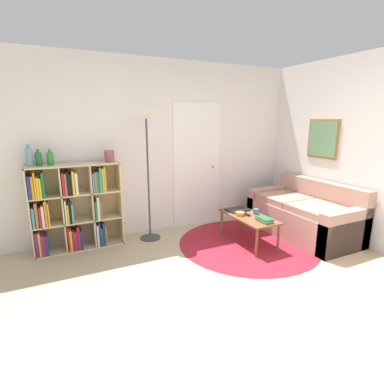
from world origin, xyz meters
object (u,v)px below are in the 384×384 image
at_px(bowl, 240,214).
at_px(cup, 256,212).
at_px(laptop, 237,210).
at_px(couch, 305,216).
at_px(bookshelf, 73,208).
at_px(vase_on_shelf, 109,156).
at_px(coffee_table, 249,219).
at_px(bottle_middle, 39,159).
at_px(bottle_right, 50,158).
at_px(bottle_left, 29,157).
at_px(floor_lamp, 147,141).

bearing_deg(bowl, cup, -10.34).
bearing_deg(laptop, couch, -19.96).
height_order(bookshelf, couch, bookshelf).
bearing_deg(bowl, vase_on_shelf, 151.81).
xyz_separation_m(coffee_table, bottle_middle, (-2.57, 0.93, 0.89)).
bearing_deg(bottle_right, couch, -16.39).
xyz_separation_m(cup, vase_on_shelf, (-1.83, 0.90, 0.79)).
height_order(bottle_middle, bottle_right, bottle_middle).
distance_m(couch, coffee_table, 1.01).
xyz_separation_m(coffee_table, cup, (0.13, 0.01, 0.09)).
bearing_deg(bookshelf, couch, -17.05).
bearing_deg(bottle_left, bowl, -18.86).
distance_m(bowl, bottle_middle, 2.73).
relative_size(floor_lamp, bottle_left, 6.55).
relative_size(couch, vase_on_shelf, 10.53).
bearing_deg(cup, laptop, 115.62).
bearing_deg(bowl, couch, -7.11).
xyz_separation_m(coffee_table, bottle_left, (-2.67, 0.93, 0.92)).
bearing_deg(bookshelf, laptop, -15.71).
xyz_separation_m(floor_lamp, bottle_right, (-1.23, 0.14, -0.19)).
distance_m(floor_lamp, laptop, 1.66).
bearing_deg(bottle_left, coffee_table, -19.25).
xyz_separation_m(floor_lamp, cup, (1.33, -0.78, -0.99)).
height_order(floor_lamp, bowl, floor_lamp).
relative_size(couch, bottle_right, 8.09).
bearing_deg(bookshelf, bottle_left, 177.35).
xyz_separation_m(bottle_left, bottle_right, (0.23, -0.00, -0.03)).
height_order(bowl, bottle_middle, bottle_middle).
height_order(coffee_table, bowl, bowl).
bearing_deg(floor_lamp, bottle_middle, 174.02).
relative_size(floor_lamp, cup, 24.20).
bearing_deg(couch, laptop, 160.04).
bearing_deg(bowl, bottle_middle, 160.35).
xyz_separation_m(bookshelf, couch, (3.24, -0.99, -0.28)).
distance_m(floor_lamp, coffee_table, 1.80).
relative_size(laptop, vase_on_shelf, 2.20).
xyz_separation_m(couch, bottle_middle, (-3.57, 1.02, 0.96)).
relative_size(bottle_middle, vase_on_shelf, 1.34).
xyz_separation_m(cup, bottle_right, (-2.57, 0.92, 0.80)).
xyz_separation_m(couch, bowl, (-1.12, 0.14, 0.15)).
height_order(laptop, vase_on_shelf, vase_on_shelf).
distance_m(bowl, bottle_right, 2.61).
relative_size(cup, vase_on_shelf, 0.49).
bearing_deg(cup, coffee_table, -174.41).
relative_size(bottle_left, bottle_middle, 1.34).
distance_m(bottle_middle, bottle_right, 0.13).
bearing_deg(cup, bottle_right, 160.34).
height_order(bookshelf, bottle_left, bottle_left).
distance_m(bottle_middle, vase_on_shelf, 0.86).
bearing_deg(laptop, cup, -64.38).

